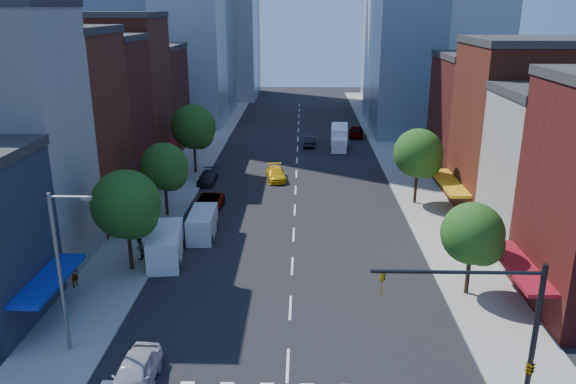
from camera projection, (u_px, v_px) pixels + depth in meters
name	position (u px, v px, depth m)	size (l,w,h in m)	color
ground	(288.00, 365.00, 29.58)	(220.00, 220.00, 0.00)	black
sidewalk_left	(194.00, 163.00, 67.87)	(5.00, 120.00, 0.15)	gray
sidewalk_right	(401.00, 165.00, 67.23)	(5.00, 120.00, 0.15)	gray
bldg_left_2	(45.00, 132.00, 47.09)	(12.00, 9.00, 16.00)	#602416
bldg_left_3	(83.00, 119.00, 55.32)	(12.00, 8.00, 15.00)	#541515
bldg_left_4	(110.00, 96.00, 63.08)	(12.00, 9.00, 17.00)	#602416
bldg_left_5	(136.00, 101.00, 72.73)	(12.00, 10.00, 13.00)	#541515
bldg_right_2	(533.00, 132.00, 49.50)	(12.00, 10.00, 15.00)	#602416
bldg_right_3	(495.00, 122.00, 59.31)	(12.00, 10.00, 13.00)	#541515
traffic_signal	(519.00, 350.00, 23.76)	(7.24, 2.24, 8.00)	black
streetlight	(62.00, 264.00, 29.18)	(2.25, 0.25, 9.00)	slate
tree_left_near	(128.00, 207.00, 38.73)	(4.80, 4.80, 7.30)	black
tree_left_mid	(166.00, 168.00, 49.28)	(4.20, 4.20, 6.65)	black
tree_left_far	(195.00, 128.00, 62.37)	(5.00, 5.00, 7.75)	black
tree_right_near	(475.00, 236.00, 35.50)	(4.00, 4.00, 6.20)	black
tree_right_far	(420.00, 155.00, 52.39)	(4.60, 4.60, 7.20)	black
parked_car_front	(135.00, 374.00, 27.62)	(1.87, 4.65, 1.58)	#B6B6BB
parked_car_second	(164.00, 253.00, 41.42)	(1.54, 4.41, 1.45)	black
parked_car_third	(208.00, 204.00, 51.87)	(2.43, 5.28, 1.47)	#999999
parked_car_rear	(208.00, 177.00, 60.25)	(1.78, 4.37, 1.27)	black
cargo_van_near	(166.00, 246.00, 41.48)	(2.94, 5.82, 2.38)	white
cargo_van_far	(202.00, 225.00, 45.97)	(2.16, 5.03, 2.12)	silver
taxi	(276.00, 174.00, 61.39)	(1.92, 4.73, 1.37)	yellow
traffic_car_oncoming	(310.00, 141.00, 76.43)	(1.52, 4.35, 1.43)	black
traffic_car_far	(356.00, 131.00, 81.99)	(1.94, 4.83, 1.65)	#999999
box_truck	(339.00, 138.00, 75.24)	(2.60, 7.26, 2.87)	white
pedestrian_near	(75.00, 275.00, 37.48)	(0.61, 0.40, 1.68)	#999999
pedestrian_far	(139.00, 248.00, 41.56)	(0.84, 0.65, 1.72)	#999999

